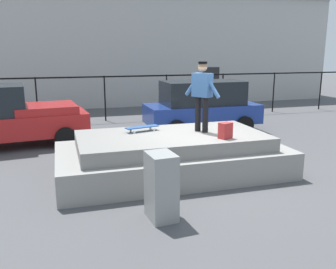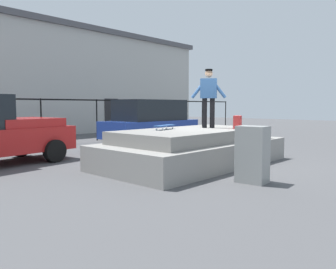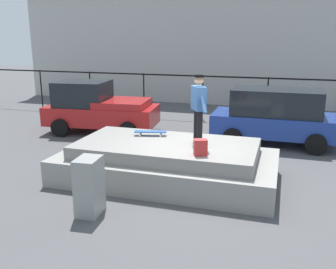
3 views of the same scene
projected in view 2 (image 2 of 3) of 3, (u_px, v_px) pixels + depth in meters
name	position (u px, v px, depth m)	size (l,w,h in m)	color
ground_plane	(211.00, 162.00, 9.64)	(60.00, 60.00, 0.00)	#4C4C4F
concrete_ledge	(194.00, 148.00, 9.18)	(5.32, 2.76, 0.95)	gray
skateboarder	(209.00, 94.00, 9.67)	(0.61, 0.91, 1.67)	black
skateboard	(165.00, 126.00, 9.03)	(0.85, 0.39, 0.12)	#264C8C
backpack	(237.00, 122.00, 9.37)	(0.28, 0.20, 0.36)	red
car_blue_hatchback_mid	(151.00, 121.00, 13.70)	(4.04, 2.00, 1.82)	navy
utility_box	(252.00, 154.00, 6.99)	(0.44, 0.60, 1.17)	gray
fence_row	(71.00, 111.00, 14.43)	(24.06, 0.06, 1.87)	black
warehouse_building	(1.00, 79.00, 19.05)	(25.14, 7.46, 6.09)	#B2B2AD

